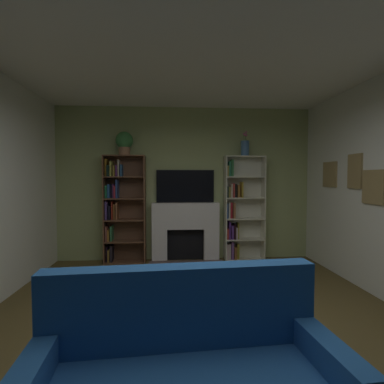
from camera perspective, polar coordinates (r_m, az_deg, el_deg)
ground_plane at (r=3.12m, az=1.73°, el=-26.20°), size 7.13×7.13×0.00m
wall_back_accent at (r=5.73m, az=-1.29°, el=1.52°), size 4.76×0.06×2.79m
ceiling at (r=3.04m, az=1.81°, el=28.30°), size 4.76×6.06×0.06m
fireplace at (r=5.66m, az=-1.21°, el=-7.02°), size 1.31×0.53×1.05m
tv at (r=5.67m, az=-1.26°, el=1.07°), size 1.05×0.06×0.59m
bookshelf_left at (r=5.67m, az=-13.06°, el=-2.70°), size 0.72×0.32×1.90m
bookshelf_right at (r=5.77m, az=8.69°, el=-3.47°), size 0.72×0.28×1.90m
potted_plant at (r=5.64m, az=-12.36°, el=8.97°), size 0.30×0.30×0.42m
vase_with_flowers at (r=5.73m, az=9.74°, el=8.07°), size 0.15×0.15×0.44m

